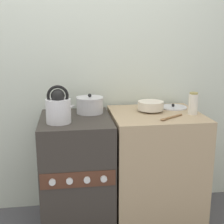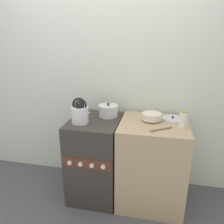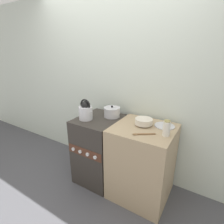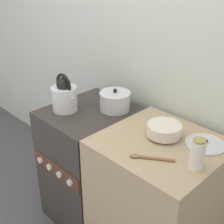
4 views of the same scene
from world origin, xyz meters
name	(u,v)px [view 4 (image 4 of 4)]	position (x,y,z in m)	size (l,w,h in m)	color
wall_back	(129,49)	(0.00, 0.71, 1.25)	(7.00, 0.06, 2.50)	silver
stove	(91,164)	(0.00, 0.31, 0.45)	(0.52, 0.64, 0.90)	#332D28
counter	(156,204)	(0.61, 0.32, 0.46)	(0.68, 0.64, 0.91)	tan
kettle	(64,96)	(-0.12, 0.20, 1.01)	(0.21, 0.17, 0.26)	silver
cooking_pot	(115,101)	(0.12, 0.45, 0.96)	(0.21, 0.21, 0.15)	silver
enamel_bowl	(164,130)	(0.58, 0.38, 0.96)	(0.20, 0.20, 0.08)	beige
storage_jar	(197,154)	(0.87, 0.25, 0.99)	(0.07, 0.07, 0.17)	silver
loose_pot_lid	(205,144)	(0.80, 0.47, 0.92)	(0.22, 0.22, 0.03)	silver
wooden_spoon	(149,158)	(0.66, 0.14, 0.92)	(0.21, 0.15, 0.02)	olive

